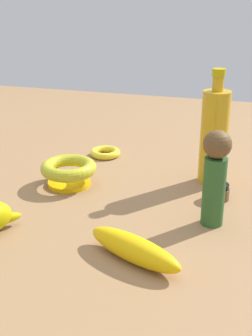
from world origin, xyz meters
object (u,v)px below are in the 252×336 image
at_px(bowl, 69,170).
at_px(nail_polish_jar, 219,191).
at_px(person_figure_adult, 215,175).
at_px(bottle_tall, 214,136).
at_px(bangle, 105,153).
at_px(banana, 134,249).

bearing_deg(bowl, nail_polish_jar, -85.67).
bearing_deg(person_figure_adult, bottle_tall, 7.47).
height_order(bowl, bottle_tall, bottle_tall).
xyz_separation_m(bowl, bangle, (0.21, -0.01, -0.03)).
distance_m(bowl, bottle_tall, 0.34).
relative_size(bowl, person_figure_adult, 0.68).
bearing_deg(nail_polish_jar, banana, 159.05).
distance_m(nail_polish_jar, banana, 0.30).
distance_m(bowl, nail_polish_jar, 0.34).
height_order(bowl, person_figure_adult, person_figure_adult).
bearing_deg(bottle_tall, bowl, 110.69).
height_order(bowl, banana, bowl).
bearing_deg(person_figure_adult, banana, 147.28).
height_order(bowl, nail_polish_jar, bowl).
height_order(nail_polish_jar, banana, banana).
relative_size(bangle, banana, 0.44).
bearing_deg(person_figure_adult, nail_polish_jar, -0.12).
relative_size(bowl, banana, 0.68).
bearing_deg(banana, bowl, -24.43).
xyz_separation_m(banana, person_figure_adult, (0.17, -0.11, 0.08)).
relative_size(nail_polish_jar, banana, 0.25).
bearing_deg(bottle_tall, nail_polish_jar, -163.44).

